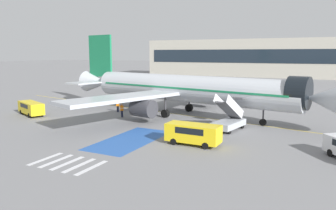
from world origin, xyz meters
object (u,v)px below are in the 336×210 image
Objects in this scene: ground_crew_0 at (122,109)px; boarding_stairs_forward at (229,121)px; airliner at (183,89)px; service_van_1 at (193,132)px; terminal_building at (292,58)px; ground_crew_1 at (118,105)px; service_van_0 at (31,107)px; fuel_tanker at (199,86)px.

boarding_stairs_forward is at bearing 159.96° from ground_crew_0.
airliner is 7.44× the size of boarding_stairs_forward.
terminal_building is at bearing -178.46° from service_van_1.
ground_crew_1 is at bearing -99.86° from terminal_building.
service_van_0 is at bearing -97.83° from service_van_1.
terminal_building is (24.58, 94.21, 5.83)m from service_van_0.
service_van_0 is 12.09m from ground_crew_1.
ground_crew_0 is at bearing -42.21° from airliner.
terminal_building is (15.08, 86.73, 5.87)m from ground_crew_1.
fuel_tanker is at bearing -159.20° from service_van_1.
ground_crew_1 is 88.23m from terminal_building.
ground_crew_0 is at bearing 117.23° from ground_crew_1.
boarding_stairs_forward reaches higher than ground_crew_0.
ground_crew_0 is 0.02× the size of terminal_building.
ground_crew_0 is (-13.81, 8.35, -0.11)m from service_van_1.
ground_crew_1 is at bearing -66.92° from airliner.
fuel_tanker is 4.72× the size of ground_crew_0.
terminal_building is at bearing 161.17° from fuel_tanker.
ground_crew_1 reaches higher than service_van_0.
boarding_stairs_forward is at bearing -59.77° from service_van_0.
ground_crew_1 is at bearing -29.03° from service_van_0.
service_van_0 is 26.38m from service_van_1.
boarding_stairs_forward is (8.38, -6.02, -2.73)m from airliner.
boarding_stairs_forward reaches higher than ground_crew_1.
airliner is 7.87× the size of service_van_1.
service_van_1 reaches higher than ground_crew_0.
service_van_1 is 20.12m from ground_crew_1.
service_van_0 is 1.13× the size of service_van_1.
airliner is 6.95× the size of service_van_0.
ground_crew_0 is at bearing -172.80° from boarding_stairs_forward.
boarding_stairs_forward is 15.17m from ground_crew_0.
service_van_1 is at bearing -89.64° from boarding_stairs_forward.
ground_crew_0 reaches higher than ground_crew_1.
service_van_1 is at bearing 132.04° from ground_crew_0.
fuel_tanker is 34.25m from service_van_0.
boarding_stairs_forward is 0.93× the size of service_van_0.
service_van_1 is 2.77× the size of ground_crew_0.
ground_crew_0 is at bearing -47.30° from service_van_0.
service_van_0 is (-19.05, -9.62, -2.63)m from airliner.
fuel_tanker is 24.45m from ground_crew_1.
service_van_0 is at bearing -52.77° from airliner.
service_van_0 is at bearing 22.81° from ground_crew_1.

